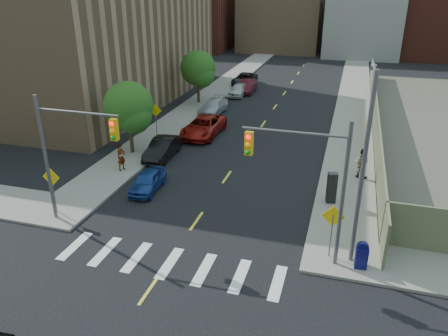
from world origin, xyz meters
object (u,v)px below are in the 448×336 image
Objects in this scene: parked_car_white at (238,90)px; mailbox at (362,255)px; parked_car_black at (163,148)px; pedestrian_west at (121,157)px; parked_car_blue at (148,181)px; payphone at (332,188)px; pedestrian_east at (361,163)px; parked_car_silver at (214,107)px; parked_car_grey at (244,79)px; parked_car_red at (204,126)px; parked_car_maroon at (248,86)px.

mailbox reaches higher than parked_car_white.
pedestrian_west is (-1.61, -3.22, 0.36)m from parked_car_black.
parked_car_blue is 11.18m from payphone.
payphone is (11.09, 1.31, 0.46)m from parked_car_blue.
mailbox reaches higher than parked_car_black.
pedestrian_east reaches higher than parked_car_blue.
payphone is 0.94× the size of pedestrian_east.
pedestrian_west is at bearing 141.71° from parked_car_blue.
mailbox is 0.68× the size of pedestrian_east.
pedestrian_west is at bearing 165.88° from payphone.
parked_car_silver is at bearing 90.63° from parked_car_blue.
parked_car_silver is at bearing -92.19° from parked_car_white.
parked_car_grey is at bearing 99.61° from parked_car_white.
parked_car_black is 0.78× the size of parked_car_red.
parked_car_red is at bearing -12.17° from pedestrian_east.
pedestrian_west is (-14.00, 0.73, 0.01)m from payphone.
mailbox reaches higher than parked_car_blue.
pedestrian_east is at bearing -58.33° from parked_car_grey.
pedestrian_east is (12.72, 5.45, 0.52)m from parked_car_blue.
parked_car_maroon reaches higher than parked_car_blue.
payphone is 4.44m from pedestrian_east.
parked_car_black is 3.30× the size of mailbox.
parked_car_red is 14.58m from payphone.
payphone is at bearing -61.00° from parked_car_white.
pedestrian_east is at bearing -20.88° from parked_car_red.
parked_car_red is 1.12× the size of parked_car_grey.
payphone is (12.27, -15.94, 0.40)m from parked_car_silver.
parked_car_black is 2.37× the size of payphone.
parked_car_silver is 26.09m from mailbox.
payphone reaches higher than parked_car_silver.
parked_car_blue is at bearing -92.58° from parked_car_maroon.
mailbox is at bearing -36.65° from parked_car_black.
parked_car_silver is 3.50× the size of mailbox.
parked_car_grey is at bearing -49.88° from pedestrian_east.
parked_car_black is 0.87× the size of parked_car_grey.
parked_car_red is at bearing 125.39° from mailbox.
parked_car_grey is (-0.70, 5.54, 0.01)m from parked_car_white.
parked_car_grey is 2.57× the size of pedestrian_east.
payphone reaches higher than parked_car_red.
mailbox is (14.13, -10.01, 0.07)m from parked_car_black.
parked_car_blue is 1.96× the size of payphone.
parked_car_maroon is at bearing -68.33° from parked_car_grey.
payphone is at bearing -47.55° from parked_car_silver.
mailbox is at bearing -98.13° from pedestrian_west.
parked_car_red reaches higher than parked_car_maroon.
parked_car_white is at bearing -80.65° from parked_car_grey.
pedestrian_east is at bearing 19.91° from parked_car_blue.
parked_car_grey reaches higher than parked_car_blue.
parked_car_black is at bearing 11.34° from pedestrian_east.
parked_car_maroon is at bearing 108.14° from mailbox.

